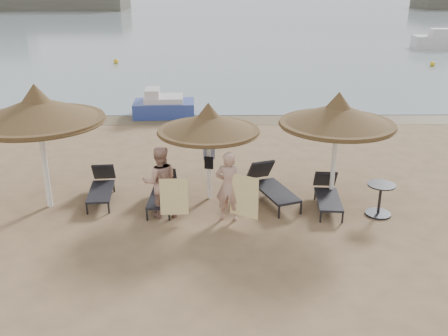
# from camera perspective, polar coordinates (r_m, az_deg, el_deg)

# --- Properties ---
(ground) EXTENTS (160.00, 160.00, 0.00)m
(ground) POSITION_cam_1_polar(r_m,az_deg,el_deg) (11.45, -3.81, -7.26)
(ground) COLOR olive
(ground) RESTS_ON ground
(sea) EXTENTS (200.00, 140.00, 0.03)m
(sea) POSITION_cam_1_polar(r_m,az_deg,el_deg) (90.21, -1.00, 17.73)
(sea) COLOR slate
(sea) RESTS_ON ground
(wet_sand_strip) EXTENTS (200.00, 1.60, 0.01)m
(wet_sand_strip) POSITION_cam_1_polar(r_m,az_deg,el_deg) (20.21, -2.40, 5.55)
(wet_sand_strip) COLOR brown
(wet_sand_strip) RESTS_ON ground
(palapa_left) EXTENTS (3.14, 3.14, 3.12)m
(palapa_left) POSITION_cam_1_polar(r_m,az_deg,el_deg) (12.56, -20.56, 6.19)
(palapa_left) COLOR white
(palapa_left) RESTS_ON ground
(palapa_center) EXTENTS (2.57, 2.57, 2.55)m
(palapa_center) POSITION_cam_1_polar(r_m,az_deg,el_deg) (12.36, -1.78, 5.15)
(palapa_center) COLOR white
(palapa_center) RESTS_ON ground
(palapa_right) EXTENTS (2.86, 2.86, 2.84)m
(palapa_right) POSITION_cam_1_polar(r_m,az_deg,el_deg) (12.51, 12.86, 5.91)
(palapa_right) COLOR white
(palapa_right) RESTS_ON ground
(lounger_far_left) EXTENTS (0.74, 1.78, 0.77)m
(lounger_far_left) POSITION_cam_1_polar(r_m,az_deg,el_deg) (13.30, -13.80, -1.98)
(lounger_far_left) COLOR black
(lounger_far_left) RESTS_ON ground
(lounger_near_left) EXTENTS (0.63, 1.77, 0.79)m
(lounger_near_left) POSITION_cam_1_polar(r_m,az_deg,el_deg) (12.71, -7.00, -2.60)
(lounger_near_left) COLOR black
(lounger_near_left) RESTS_ON ground
(lounger_near_right) EXTENTS (1.30, 2.07, 0.88)m
(lounger_near_right) POSITION_cam_1_polar(r_m,az_deg,el_deg) (12.90, 5.39, -1.94)
(lounger_near_right) COLOR black
(lounger_near_right) RESTS_ON ground
(lounger_far_right) EXTENTS (0.70, 1.74, 0.76)m
(lounger_far_right) POSITION_cam_1_polar(r_m,az_deg,el_deg) (12.75, 11.73, -2.86)
(lounger_far_right) COLOR black
(lounger_far_right) RESTS_ON ground
(side_table) EXTENTS (0.66, 0.66, 0.80)m
(side_table) POSITION_cam_1_polar(r_m,az_deg,el_deg) (12.60, 17.35, -3.56)
(side_table) COLOR black
(side_table) RESTS_ON ground
(person_left) EXTENTS (1.02, 0.75, 2.03)m
(person_left) POSITION_cam_1_polar(r_m,az_deg,el_deg) (11.85, -7.35, -0.94)
(person_left) COLOR tan
(person_left) RESTS_ON ground
(person_right) EXTENTS (1.01, 0.77, 1.98)m
(person_right) POSITION_cam_1_polar(r_m,az_deg,el_deg) (11.56, 0.54, -1.49)
(person_right) COLOR tan
(person_right) RESTS_ON ground
(towel_left) EXTENTS (0.66, 0.03, 0.92)m
(towel_left) POSITION_cam_1_polar(r_m,az_deg,el_deg) (11.65, -5.74, -3.31)
(towel_left) COLOR yellow
(towel_left) RESTS_ON ground
(towel_right) EXTENTS (0.64, 0.39, 1.03)m
(towel_right) POSITION_cam_1_polar(r_m,az_deg,el_deg) (11.45, 2.31, -3.25)
(towel_right) COLOR yellow
(towel_right) RESTS_ON ground
(bag_patterned) EXTENTS (0.30, 0.19, 0.36)m
(bag_patterned) POSITION_cam_1_polar(r_m,az_deg,el_deg) (12.78, -1.72, 1.76)
(bag_patterned) COLOR silver
(bag_patterned) RESTS_ON ground
(bag_dark) EXTENTS (0.23, 0.13, 0.31)m
(bag_dark) POSITION_cam_1_polar(r_m,az_deg,el_deg) (12.51, -1.74, 0.59)
(bag_dark) COLOR black
(bag_dark) RESTS_ON ground
(pedal_boat) EXTENTS (2.54, 1.59, 1.15)m
(pedal_boat) POSITION_cam_1_polar(r_m,az_deg,el_deg) (20.79, -6.96, 7.06)
(pedal_boat) COLOR #2B3E8F
(pedal_boat) RESTS_ON ground
(buoy_left) EXTENTS (0.34, 0.34, 0.34)m
(buoy_left) POSITION_cam_1_polar(r_m,az_deg,el_deg) (34.16, -12.25, 11.83)
(buoy_left) COLOR gold
(buoy_left) RESTS_ON ground
(buoy_right) EXTENTS (0.32, 0.32, 0.32)m
(buoy_right) POSITION_cam_1_polar(r_m,az_deg,el_deg) (35.06, 22.73, 10.92)
(buoy_right) COLOR gold
(buoy_right) RESTS_ON ground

